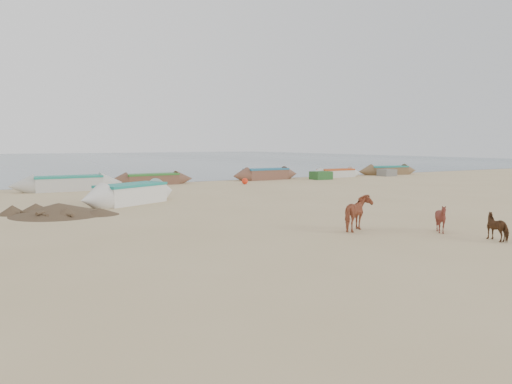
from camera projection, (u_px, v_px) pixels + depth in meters
ground at (319, 234)px, 15.85m from camera, size 140.00×140.00×0.00m
sea at (29, 160)px, 86.30m from camera, size 160.00×160.00×0.00m
cow_adult at (358, 213)px, 16.32m from camera, size 1.53×1.24×1.18m
calf_front at (441, 219)px, 15.95m from camera, size 0.94×0.86×0.93m
calf_right at (499, 227)px, 14.76m from camera, size 0.84×0.93×0.81m
near_canoe at (131, 194)px, 23.72m from camera, size 5.82×3.98×0.96m
debris_pile at (59, 209)px, 20.06m from camera, size 4.96×4.96×0.48m
waterline_canoes at (117, 181)px, 32.80m from camera, size 56.64×4.08×0.92m
beach_clutter at (197, 180)px, 34.80m from camera, size 44.71×5.58×0.64m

